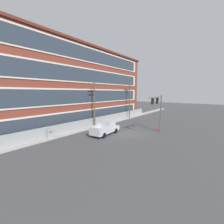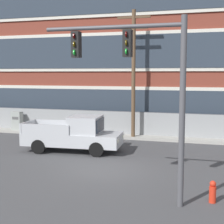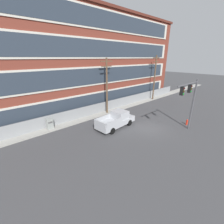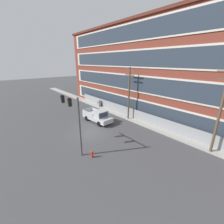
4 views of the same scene
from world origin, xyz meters
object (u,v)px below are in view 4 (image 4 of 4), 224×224
fire_hydrant (92,154)px  electrical_cabinet (99,104)px  traffic_signal_mast (73,113)px  pickup_truck_silver (98,116)px  utility_pole_midblock (221,110)px  utility_pole_near_corner (129,92)px

fire_hydrant → electrical_cabinet: bearing=143.0°
traffic_signal_mast → pickup_truck_silver: 9.08m
utility_pole_midblock → electrical_cabinet: size_ratio=5.85×
traffic_signal_mast → utility_pole_midblock: size_ratio=0.69×
traffic_signal_mast → fire_hydrant: size_ratio=8.08×
pickup_truck_silver → fire_hydrant: (7.60, -5.93, -0.58)m
utility_pole_near_corner → fire_hydrant: (5.27, -10.61, -4.36)m
pickup_truck_silver → fire_hydrant: pickup_truck_silver is taller
utility_pole_midblock → fire_hydrant: bearing=-125.6°
pickup_truck_silver → utility_pole_midblock: 16.25m
utility_pole_near_corner → electrical_cabinet: size_ratio=5.56×
electrical_cabinet → fire_hydrant: 18.09m
utility_pole_midblock → electrical_cabinet: bearing=178.9°
traffic_signal_mast → fire_hydrant: traffic_signal_mast is taller
utility_pole_midblock → fire_hydrant: size_ratio=11.67×
utility_pole_near_corner → fire_hydrant: utility_pole_near_corner is taller
pickup_truck_silver → utility_pole_midblock: bearing=16.7°
electrical_cabinet → fire_hydrant: electrical_cabinet is taller
electrical_cabinet → fire_hydrant: size_ratio=1.99×
traffic_signal_mast → utility_pole_near_corner: 11.62m
traffic_signal_mast → utility_pole_midblock: bearing=48.4°
electrical_cabinet → pickup_truck_silver: bearing=-36.0°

